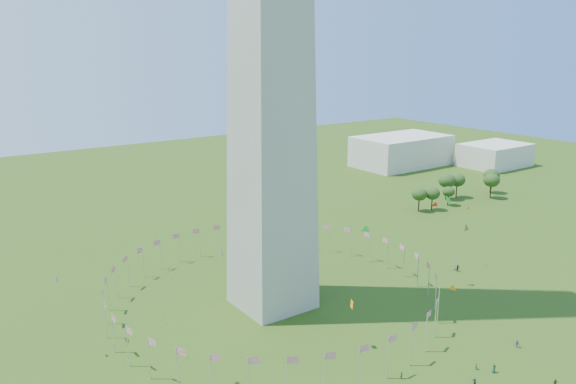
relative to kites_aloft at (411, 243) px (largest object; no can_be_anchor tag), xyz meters
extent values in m
cylinder|color=silver|center=(19.33, 25.69, -14.82)|extent=(0.24, 0.24, 9.00)
cylinder|color=silver|center=(18.72, 32.63, -14.82)|extent=(0.24, 0.24, 9.00)
cylinder|color=silver|center=(16.92, 39.37, -14.82)|extent=(0.24, 0.24, 9.00)
cylinder|color=silver|center=(13.97, 45.69, -14.82)|extent=(0.24, 0.24, 9.00)
cylinder|color=silver|center=(9.97, 51.40, -14.82)|extent=(0.24, 0.24, 9.00)
cylinder|color=silver|center=(5.04, 56.33, -14.82)|extent=(0.24, 0.24, 9.00)
cylinder|color=silver|center=(-0.67, 60.33, -14.82)|extent=(0.24, 0.24, 9.00)
cylinder|color=silver|center=(-6.99, 63.27, -14.82)|extent=(0.24, 0.24, 9.00)
cylinder|color=silver|center=(-13.73, 65.08, -14.82)|extent=(0.24, 0.24, 9.00)
cylinder|color=silver|center=(-20.67, 65.69, -14.82)|extent=(0.24, 0.24, 9.00)
cylinder|color=silver|center=(-27.62, 65.08, -14.82)|extent=(0.24, 0.24, 9.00)
cylinder|color=silver|center=(-34.35, 63.27, -14.82)|extent=(0.24, 0.24, 9.00)
cylinder|color=silver|center=(-40.67, 60.33, -14.82)|extent=(0.24, 0.24, 9.00)
cylinder|color=silver|center=(-46.38, 56.33, -14.82)|extent=(0.24, 0.24, 9.00)
cylinder|color=silver|center=(-51.31, 51.40, -14.82)|extent=(0.24, 0.24, 9.00)
cylinder|color=silver|center=(-55.31, 45.69, -14.82)|extent=(0.24, 0.24, 9.00)
cylinder|color=silver|center=(-58.26, 39.37, -14.82)|extent=(0.24, 0.24, 9.00)
cylinder|color=silver|center=(-60.06, 32.63, -14.82)|extent=(0.24, 0.24, 9.00)
cylinder|color=silver|center=(-60.67, 25.69, -14.82)|extent=(0.24, 0.24, 9.00)
cylinder|color=silver|center=(-60.06, 18.74, -14.82)|extent=(0.24, 0.24, 9.00)
cylinder|color=silver|center=(-58.26, 12.01, -14.82)|extent=(0.24, 0.24, 9.00)
cylinder|color=silver|center=(-55.31, 5.69, -14.82)|extent=(0.24, 0.24, 9.00)
cylinder|color=silver|center=(-51.31, -0.03, -14.82)|extent=(0.24, 0.24, 9.00)
cylinder|color=silver|center=(-46.38, -4.96, -14.82)|extent=(0.24, 0.24, 9.00)
cylinder|color=silver|center=(-40.67, -8.95, -14.82)|extent=(0.24, 0.24, 9.00)
cylinder|color=silver|center=(-34.35, -11.90, -14.82)|extent=(0.24, 0.24, 9.00)
cylinder|color=silver|center=(-27.62, -13.71, -14.82)|extent=(0.24, 0.24, 9.00)
cylinder|color=silver|center=(-20.67, -14.31, -14.82)|extent=(0.24, 0.24, 9.00)
cylinder|color=silver|center=(-13.73, -13.71, -14.82)|extent=(0.24, 0.24, 9.00)
cylinder|color=silver|center=(-6.99, -11.90, -14.82)|extent=(0.24, 0.24, 9.00)
cylinder|color=silver|center=(-0.67, -8.95, -14.82)|extent=(0.24, 0.24, 9.00)
cylinder|color=silver|center=(5.04, -4.96, -14.82)|extent=(0.24, 0.24, 9.00)
cylinder|color=silver|center=(9.97, -0.03, -14.82)|extent=(0.24, 0.24, 9.00)
cylinder|color=silver|center=(13.97, 5.69, -14.82)|extent=(0.24, 0.24, 9.00)
cylinder|color=silver|center=(16.92, 12.01, -14.82)|extent=(0.24, 0.24, 9.00)
cylinder|color=silver|center=(18.72, 18.74, -14.82)|extent=(0.24, 0.24, 9.00)
cube|color=beige|center=(129.33, 125.69, -11.32)|extent=(50.00, 30.00, 16.00)
cube|color=beige|center=(169.33, 95.69, -13.32)|extent=(35.00, 25.00, 12.00)
imported|color=#551314|center=(3.52, -34.69, -18.53)|extent=(1.08, 1.05, 1.58)
imported|color=#173B23|center=(-8.73, -25.65, -18.55)|extent=(1.09, 1.56, 1.55)
imported|color=#193F25|center=(-18.41, -16.04, -18.52)|extent=(0.66, 0.53, 1.59)
imported|color=#1A432D|center=(-3.82, -22.39, -18.59)|extent=(0.61, 0.63, 1.46)
imported|color=#262626|center=(34.33, 12.46, -18.37)|extent=(1.85, 1.02, 1.89)
imported|color=gray|center=(34.33, 13.69, -18.44)|extent=(0.75, 0.96, 1.75)
imported|color=#173A24|center=(-1.85, -25.07, -18.41)|extent=(1.01, 1.08, 1.82)
imported|color=#212B4D|center=(10.40, -22.11, -18.43)|extent=(1.12, 1.32, 1.78)
plane|color=green|center=(-9.40, 4.89, 3.79)|extent=(1.60, 1.76, 2.32)
plane|color=green|center=(-54.90, 7.85, 4.00)|extent=(0.21, 1.51, 1.49)
plane|color=blue|center=(-69.57, 30.24, -2.25)|extent=(0.52, 1.79, 1.86)
plane|color=blue|center=(-37.41, 20.18, -0.69)|extent=(0.82, 0.84, 1.08)
plane|color=green|center=(-0.85, -10.17, 12.56)|extent=(1.58, 1.39, 1.91)
plane|color=green|center=(28.05, 22.00, 20.83)|extent=(0.76, 1.00, 1.26)
plane|color=orange|center=(12.44, -2.95, -13.13)|extent=(0.98, 1.62, 1.77)
plane|color=orange|center=(-18.66, -1.44, -9.25)|extent=(1.29, 1.47, 1.90)
plane|color=red|center=(-52.60, 16.96, -10.87)|extent=(1.62, 1.73, 1.76)
plane|color=orange|center=(27.12, 5.39, 2.44)|extent=(0.97, 0.44, 1.03)
plane|color=#CC2699|center=(27.15, 5.38, -2.97)|extent=(2.04, 0.60, 1.97)
plane|color=red|center=(20.14, 10.60, 3.30)|extent=(1.82, 2.15, 2.21)
ellipsoid|color=#30551C|center=(70.90, 60.21, -14.69)|extent=(5.92, 5.92, 9.25)
ellipsoid|color=#30551C|center=(76.38, 58.43, -14.76)|extent=(5.84, 5.84, 9.13)
ellipsoid|color=#30551C|center=(86.97, 59.16, -15.48)|extent=(4.92, 4.92, 7.69)
ellipsoid|color=#30551C|center=(93.47, 65.49, -13.87)|extent=(6.98, 6.98, 10.90)
ellipsoid|color=#30551C|center=(99.63, 65.10, -14.15)|extent=(6.62, 6.62, 10.34)
ellipsoid|color=#30551C|center=(110.54, 56.03, -14.08)|extent=(6.71, 6.71, 10.48)
ellipsoid|color=#30551C|center=(118.06, 61.41, -14.04)|extent=(6.76, 6.76, 10.57)
camera|label=1|loc=(-91.88, -81.91, 43.33)|focal=35.00mm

